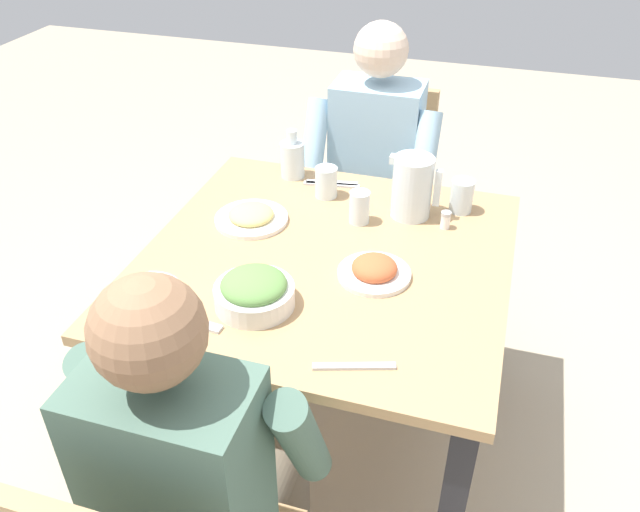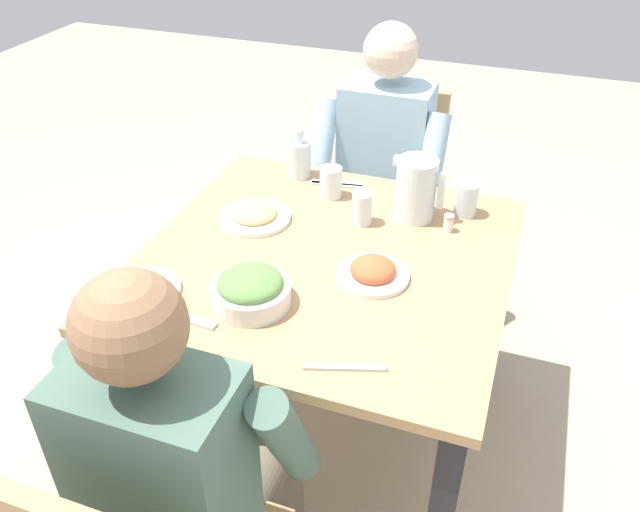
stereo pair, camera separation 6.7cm
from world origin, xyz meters
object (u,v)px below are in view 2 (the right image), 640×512
(water_pitcher, at_px, (416,189))
(salad_bowl, at_px, (250,289))
(diner_near, at_px, (189,458))
(water_glass_far_right, at_px, (362,208))
(water_glass_near_left, at_px, (466,199))
(oil_carafe, at_px, (299,160))
(salt_shaker, at_px, (448,223))
(chair_far, at_px, (389,185))
(water_glass_far_left, at_px, (331,182))
(dining_table, at_px, (325,286))
(plate_rice_curry, at_px, (373,272))
(plate_fries, at_px, (254,215))
(plate_beans, at_px, (143,287))
(diner_far, at_px, (377,175))

(water_pitcher, height_order, salad_bowl, water_pitcher)
(diner_near, bearing_deg, water_glass_far_right, 83.02)
(water_glass_near_left, distance_m, oil_carafe, 0.57)
(water_glass_far_right, relative_size, salt_shaker, 1.84)
(chair_far, xyz_separation_m, water_glass_far_right, (0.08, -0.67, 0.28))
(water_glass_far_left, bearing_deg, dining_table, -73.81)
(diner_near, relative_size, water_glass_far_left, 11.65)
(plate_rice_curry, relative_size, oil_carafe, 1.18)
(salad_bowl, bearing_deg, water_glass_far_left, 88.88)
(diner_near, bearing_deg, dining_table, 84.64)
(water_glass_far_right, bearing_deg, plate_fries, -163.56)
(water_pitcher, relative_size, salt_shaker, 3.52)
(water_pitcher, height_order, plate_beans, water_pitcher)
(water_pitcher, bearing_deg, water_glass_near_left, 25.92)
(chair_far, bearing_deg, diner_far, -90.00)
(water_pitcher, xyz_separation_m, plate_fries, (-0.45, -0.18, -0.08))
(plate_rice_curry, relative_size, plate_fries, 0.89)
(plate_fries, bearing_deg, water_glass_far_left, 51.46)
(salad_bowl, height_order, water_glass_far_left, water_glass_far_left)
(water_pitcher, xyz_separation_m, water_glass_far_left, (-0.28, 0.04, -0.05))
(chair_far, relative_size, plate_rice_curry, 4.39)
(dining_table, relative_size, water_glass_far_right, 10.06)
(dining_table, height_order, water_glass_far_left, water_glass_far_left)
(salad_bowl, xyz_separation_m, salt_shaker, (0.40, 0.50, -0.01))
(diner_near, height_order, salad_bowl, diner_near)
(water_glass_far_left, xyz_separation_m, salt_shaker, (0.39, -0.08, -0.02))
(oil_carafe, height_order, salt_shaker, oil_carafe)
(diner_far, relative_size, plate_beans, 6.16)
(chair_far, bearing_deg, water_glass_near_left, -55.45)
(plate_fries, distance_m, salt_shaker, 0.58)
(water_glass_near_left, height_order, salt_shaker, water_glass_near_left)
(diner_near, height_order, plate_fries, diner_near)
(plate_rice_curry, distance_m, water_glass_far_right, 0.28)
(diner_far, xyz_separation_m, plate_rice_curry, (0.18, -0.72, 0.10))
(dining_table, xyz_separation_m, plate_beans, (-0.38, -0.31, 0.12))
(chair_far, distance_m, plate_fries, 0.84)
(water_glass_far_right, bearing_deg, plate_rice_curry, -67.54)
(salad_bowl, xyz_separation_m, plate_fries, (-0.16, 0.37, -0.03))
(plate_beans, distance_m, plate_fries, 0.44)
(oil_carafe, bearing_deg, water_glass_far_right, -37.72)
(water_glass_far_right, relative_size, oil_carafe, 0.60)
(chair_far, xyz_separation_m, water_glass_near_left, (0.36, -0.52, 0.28))
(chair_far, bearing_deg, water_pitcher, -69.95)
(diner_near, distance_m, plate_rice_curry, 0.66)
(plate_fries, xyz_separation_m, water_glass_far_left, (0.17, 0.21, 0.03))
(diner_far, height_order, water_glass_far_left, diner_far)
(plate_fries, height_order, water_glass_far_right, water_glass_far_right)
(diner_near, bearing_deg, plate_rice_curry, 71.04)
(chair_far, height_order, salt_shaker, chair_far)
(plate_beans, bearing_deg, dining_table, 38.89)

